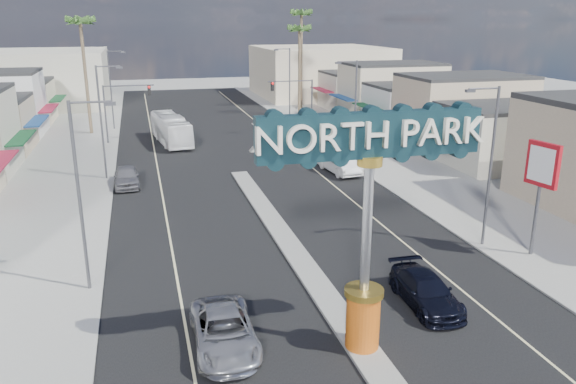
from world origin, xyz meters
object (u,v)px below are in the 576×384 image
city_bus (171,129)px  palm_right_mid (300,33)px  gateway_sign (368,206)px  suv_right (426,291)px  bank_pylon_sign (542,171)px  traffic_signal_right (296,96)px  streetlight_r_mid (354,107)px  palm_left_far (81,28)px  traffic_signal_left (123,102)px  suv_left (224,331)px  streetlight_r_far (288,81)px  car_parked_left (126,176)px  car_parked_right (339,162)px  streetlight_l_far (112,86)px  streetlight_r_near (489,159)px  streetlight_l_mid (103,117)px  streetlight_l_near (82,188)px  palm_right_far (302,19)px

city_bus → palm_right_mid: bearing=29.1°
gateway_sign → suv_right: gateway_sign is taller
gateway_sign → bank_pylon_sign: (12.30, 6.07, -1.13)m
traffic_signal_right → streetlight_r_mid: streetlight_r_mid is taller
palm_left_far → traffic_signal_left: bearing=-57.6°
bank_pylon_sign → traffic_signal_left: bearing=109.7°
suv_left → streetlight_r_far: bearing=73.1°
car_parked_left → streetlight_r_mid: bearing=5.9°
traffic_signal_right → car_parked_right: (-0.98, -16.80, -3.39)m
streetlight_l_far → streetlight_r_far: 20.87m
suv_left → bank_pylon_sign: bank_pylon_sign is taller
car_parked_right → streetlight_r_mid: bearing=45.1°
city_bus → streetlight_l_far: bearing=115.0°
palm_left_far → streetlight_l_far: bearing=37.9°
bank_pylon_sign → gateway_sign: bearing=-164.9°
streetlight_r_near → suv_left: streetlight_r_near is taller
streetlight_l_mid → streetlight_l_near: bearing=-90.0°
gateway_sign → streetlight_l_far: 51.10m
suv_right → streetlight_l_near: bearing=161.4°
streetlight_r_far → car_parked_left: size_ratio=1.96×
traffic_signal_right → palm_left_far: size_ratio=0.46×
car_parked_left → gateway_sign: bearing=-71.8°
traffic_signal_left → streetlight_r_far: size_ratio=0.67×
suv_left → city_bus: size_ratio=0.49×
streetlight_l_far → car_parked_right: 31.31m
suv_left → city_bus: city_bus is taller
streetlight_r_far → palm_left_far: 24.38m
traffic_signal_left → palm_left_far: palm_left_far is taller
streetlight_r_near → palm_right_mid: palm_right_mid is taller
traffic_signal_right → car_parked_right: 17.17m
gateway_sign → traffic_signal_right: 43.04m
palm_right_mid → bank_pylon_sign: palm_right_mid is taller
streetlight_r_far → car_parked_left: bearing=-128.5°
palm_right_far → bank_pylon_sign: palm_right_far is taller
bank_pylon_sign → palm_left_far: bearing=109.9°
traffic_signal_left → bank_pylon_sign: size_ratio=0.97×
car_parked_right → bank_pylon_sign: bank_pylon_sign is taller
gateway_sign → suv_left: (-5.14, 1.56, -5.21)m
traffic_signal_right → palm_right_far: (5.82, 18.01, 8.11)m
palm_left_far → bank_pylon_sign: palm_left_far is taller
suv_left → streetlight_l_near: bearing=130.3°
traffic_signal_left → bank_pylon_sign: 41.88m
palm_right_mid → bank_pylon_sign: bearing=-90.8°
car_parked_right → suv_left: bearing=-125.9°
gateway_sign → streetlight_r_far: bearing=78.2°
traffic_signal_left → streetlight_l_far: streetlight_l_far is taller
car_parked_right → streetlight_r_far: bearing=78.4°
gateway_sign → palm_right_mid: size_ratio=0.76×
traffic_signal_right → city_bus: 14.14m
city_bus → suv_left: bearing=-98.3°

